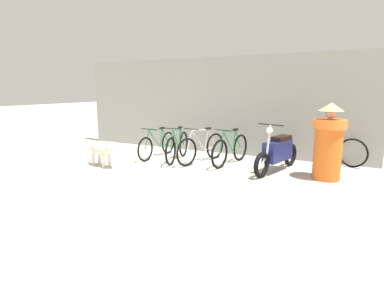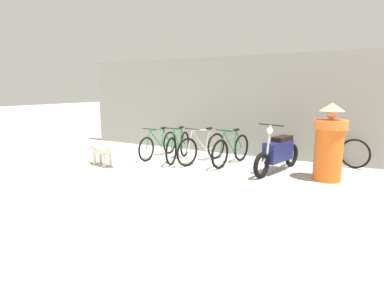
% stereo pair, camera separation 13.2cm
% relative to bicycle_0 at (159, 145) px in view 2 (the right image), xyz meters
% --- Properties ---
extents(ground_plane, '(60.00, 60.00, 0.00)m').
position_rel_bicycle_0_xyz_m(ground_plane, '(1.00, -2.22, -0.34)').
color(ground_plane, '#B7B2A5').
extents(shop_wall_back, '(8.73, 0.20, 2.72)m').
position_rel_bicycle_0_xyz_m(shop_wall_back, '(1.00, 1.40, 1.02)').
color(shop_wall_back, gray).
rests_on(shop_wall_back, ground).
extents(bicycle_0, '(0.46, 1.72, 0.83)m').
position_rel_bicycle_0_xyz_m(bicycle_0, '(0.00, 0.00, 0.00)').
color(bicycle_0, black).
rests_on(bicycle_0, ground).
extents(bicycle_1, '(0.47, 1.69, 0.90)m').
position_rel_bicycle_0_xyz_m(bicycle_1, '(0.67, -0.09, 0.02)').
color(bicycle_1, black).
rests_on(bicycle_1, ground).
extents(bicycle_2, '(0.60, 1.73, 0.90)m').
position_rel_bicycle_0_xyz_m(bicycle_2, '(1.32, 0.01, 0.03)').
color(bicycle_2, black).
rests_on(bicycle_2, ground).
extents(bicycle_3, '(0.48, 1.67, 0.90)m').
position_rel_bicycle_0_xyz_m(bicycle_3, '(2.04, 0.13, 0.02)').
color(bicycle_3, black).
rests_on(bicycle_3, ground).
extents(motorcycle, '(0.70, 1.87, 1.11)m').
position_rel_bicycle_0_xyz_m(motorcycle, '(3.19, -0.02, 0.10)').
color(motorcycle, black).
rests_on(motorcycle, ground).
extents(stray_dog, '(1.18, 0.47, 0.64)m').
position_rel_bicycle_0_xyz_m(stray_dog, '(-0.61, -1.43, 0.08)').
color(stray_dog, beige).
rests_on(stray_dog, ground).
extents(person_in_robes, '(0.90, 0.90, 1.57)m').
position_rel_bicycle_0_xyz_m(person_in_robes, '(4.22, -0.18, 0.44)').
color(person_in_robes, orange).
rests_on(person_in_robes, ground).
extents(spare_tire_left, '(0.66, 0.30, 0.70)m').
position_rel_bicycle_0_xyz_m(spare_tire_left, '(4.72, 1.14, 0.01)').
color(spare_tire_left, black).
rests_on(spare_tire_left, ground).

